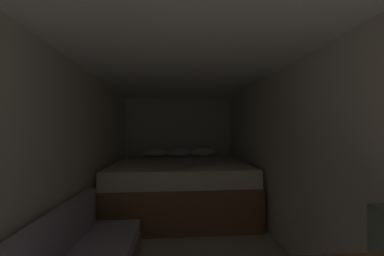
# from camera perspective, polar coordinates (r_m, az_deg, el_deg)

# --- Properties ---
(wall_back) EXTENTS (2.42, 0.05, 2.09)m
(wall_back) POSITION_cam_1_polar(r_m,az_deg,el_deg) (5.08, -3.40, -4.49)
(wall_back) COLOR beige
(wall_back) RESTS_ON ground
(wall_left) EXTENTS (0.05, 5.13, 2.09)m
(wall_left) POSITION_cam_1_polar(r_m,az_deg,el_deg) (2.72, -28.08, -7.42)
(wall_left) COLOR beige
(wall_left) RESTS_ON ground
(wall_right) EXTENTS (0.05, 5.13, 2.09)m
(wall_right) POSITION_cam_1_polar(r_m,az_deg,el_deg) (2.82, 23.09, -7.22)
(wall_right) COLOR beige
(wall_right) RESTS_ON ground
(ceiling_slab) EXTENTS (2.42, 5.13, 0.05)m
(ceiling_slab) POSITION_cam_1_polar(r_m,az_deg,el_deg) (2.60, -1.96, 16.08)
(ceiling_slab) COLOR white
(ceiling_slab) RESTS_ON wall_left
(bed) EXTENTS (2.20, 2.04, 1.03)m
(bed) POSITION_cam_1_polar(r_m,az_deg,el_deg) (4.10, -3.04, -14.06)
(bed) COLOR brown
(bed) RESTS_ON ground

